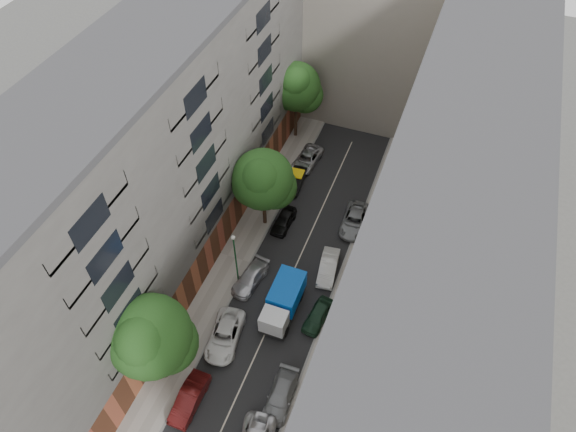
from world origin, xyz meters
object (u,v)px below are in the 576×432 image
at_px(car_left_6, 307,159).
at_px(tree_mid, 263,182).
at_px(tarp_truck, 283,301).
at_px(lamp_post, 235,254).
at_px(car_right_4, 354,220).
at_px(tree_far, 297,89).
at_px(car_left_4, 284,221).
at_px(tree_near, 151,339).
at_px(pedestrian, 369,216).
at_px(car_right_3, 328,267).
at_px(car_left_5, 296,181).
at_px(car_left_1, 189,399).
at_px(car_right_2, 318,315).
at_px(car_left_2, 225,336).
at_px(car_left_3, 250,278).
at_px(car_right_1, 281,396).

distance_m(car_left_6, tree_mid, 11.01).
xyz_separation_m(tarp_truck, lamp_post, (-4.80, 1.39, 2.50)).
height_order(car_left_6, car_right_4, car_right_4).
relative_size(car_right_4, tree_far, 0.53).
height_order(car_left_4, tree_near, tree_near).
distance_m(tree_mid, tree_far, 13.71).
bearing_deg(car_left_4, tree_near, -96.94).
bearing_deg(tree_mid, pedestrian, 21.81).
bearing_deg(tree_far, tree_near, -88.82).
bearing_deg(car_right_3, car_left_5, 117.44).
height_order(car_left_1, pedestrian, pedestrian).
xyz_separation_m(car_left_6, car_right_2, (7.20, -17.98, -0.02)).
height_order(car_right_3, tree_mid, tree_mid).
bearing_deg(car_left_2, car_left_4, 81.71).
xyz_separation_m(car_left_3, car_left_6, (-0.46, 16.49, 0.02)).
distance_m(car_left_3, tree_near, 12.08).
xyz_separation_m(car_left_4, tree_far, (-3.50, 13.06, 5.80)).
height_order(car_left_1, car_left_4, car_left_1).
bearing_deg(car_right_2, car_left_3, 175.45).
bearing_deg(tree_mid, car_right_1, -63.89).
xyz_separation_m(car_left_5, pedestrian, (8.38, -2.39, 0.28)).
xyz_separation_m(car_left_3, car_right_1, (6.33, -8.91, 0.01)).
xyz_separation_m(car_left_3, car_right_4, (6.74, 9.69, 0.05)).
relative_size(car_left_2, tree_near, 0.55).
bearing_deg(car_left_1, lamp_post, 96.30).
bearing_deg(car_right_1, car_left_2, 151.19).
bearing_deg(car_left_3, car_left_1, -80.22).
distance_m(car_left_4, lamp_post, 8.37).
height_order(car_left_5, tree_near, tree_near).
xyz_separation_m(car_right_3, lamp_post, (-7.12, -3.77, 3.24)).
relative_size(car_left_1, car_left_3, 0.98).
distance_m(car_left_5, tree_far, 9.82).
bearing_deg(car_right_4, car_right_2, -93.20).
bearing_deg(car_right_2, tree_far, 122.31).
distance_m(car_right_1, tree_mid, 18.21).
height_order(tarp_truck, car_right_3, tarp_truck).
height_order(car_right_1, car_right_4, car_right_4).
relative_size(car_left_4, tree_far, 0.41).
relative_size(car_left_6, car_right_1, 1.07).
relative_size(car_left_2, tree_far, 0.54).
bearing_deg(tarp_truck, tree_mid, 120.86).
xyz_separation_m(car_left_4, car_right_4, (6.40, 2.40, 0.04)).
height_order(car_right_1, tree_mid, tree_mid).
height_order(tree_far, lamp_post, tree_far).
distance_m(car_left_3, lamp_post, 3.48).
height_order(car_left_1, car_right_2, car_left_1).
distance_m(car_right_4, tree_mid, 10.00).
bearing_deg(tree_near, car_left_4, 80.81).
bearing_deg(tree_far, pedestrian, -41.65).
xyz_separation_m(tree_near, tree_mid, (1.17, 17.24, -0.35)).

